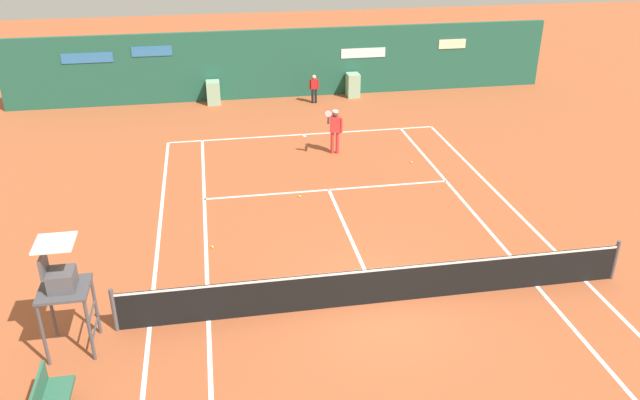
# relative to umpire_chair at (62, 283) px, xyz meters

# --- Properties ---
(ground_plane) EXTENTS (80.00, 80.00, 0.01)m
(ground_plane) POSITION_rel_umpire_chair_xyz_m (6.81, 1.06, -1.65)
(ground_plane) COLOR #A8512D
(tennis_net) EXTENTS (12.10, 0.10, 1.07)m
(tennis_net) POSITION_rel_umpire_chair_xyz_m (6.81, 0.48, -1.14)
(tennis_net) COLOR #4C4C51
(tennis_net) RESTS_ON ground_plane
(sponsor_back_wall) EXTENTS (25.00, 1.02, 3.13)m
(sponsor_back_wall) POSITION_rel_umpire_chair_xyz_m (6.80, 17.46, -0.13)
(sponsor_back_wall) COLOR #1E5642
(sponsor_back_wall) RESTS_ON ground_plane
(umpire_chair) EXTENTS (1.00, 1.00, 2.59)m
(umpire_chair) POSITION_rel_umpire_chair_xyz_m (0.00, 0.00, 0.00)
(umpire_chair) COLOR #47474C
(umpire_chair) RESTS_ON ground_plane
(player_bench) EXTENTS (0.54, 1.36, 0.88)m
(player_bench) POSITION_rel_umpire_chair_xyz_m (-0.06, -2.11, -1.14)
(player_bench) COLOR #38383D
(player_bench) RESTS_ON ground_plane
(player_on_baseline) EXTENTS (0.77, 0.68, 1.87)m
(player_on_baseline) POSITION_rel_umpire_chair_xyz_m (7.62, 9.99, -0.65)
(player_on_baseline) COLOR red
(player_on_baseline) RESTS_ON ground_plane
(ball_kid_left_post) EXTENTS (0.43, 0.18, 1.30)m
(ball_kid_left_post) POSITION_rel_umpire_chair_xyz_m (7.91, 16.23, -0.90)
(ball_kid_left_post) COLOR black
(ball_kid_left_post) RESTS_ON ground_plane
(tennis_ball_mid_court) EXTENTS (0.07, 0.07, 0.07)m
(tennis_ball_mid_court) POSITION_rel_umpire_chair_xyz_m (2.99, 3.76, -1.61)
(tennis_ball_mid_court) COLOR #CCE033
(tennis_ball_mid_court) RESTS_ON ground_plane
(tennis_ball_by_sideline) EXTENTS (0.07, 0.07, 0.07)m
(tennis_ball_by_sideline) POSITION_rel_umpire_chair_xyz_m (10.14, 8.59, -1.61)
(tennis_ball_by_sideline) COLOR #CCE033
(tennis_ball_by_sideline) RESTS_ON ground_plane
(tennis_ball_near_service_line) EXTENTS (0.07, 0.07, 0.07)m
(tennis_ball_near_service_line) POSITION_rel_umpire_chair_xyz_m (5.79, 6.50, -1.61)
(tennis_ball_near_service_line) COLOR #CCE033
(tennis_ball_near_service_line) RESTS_ON ground_plane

